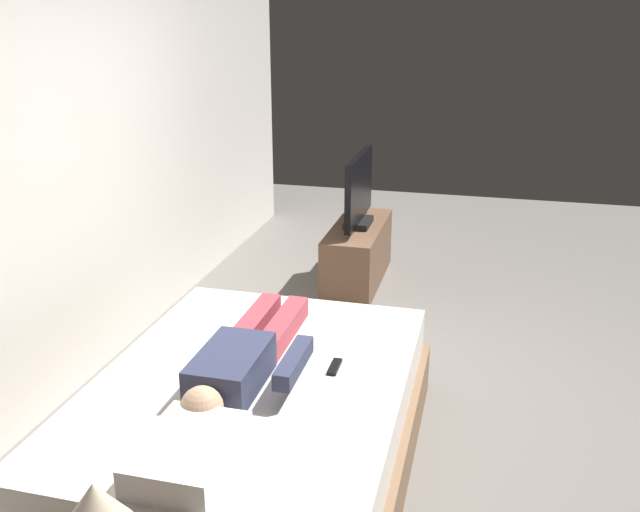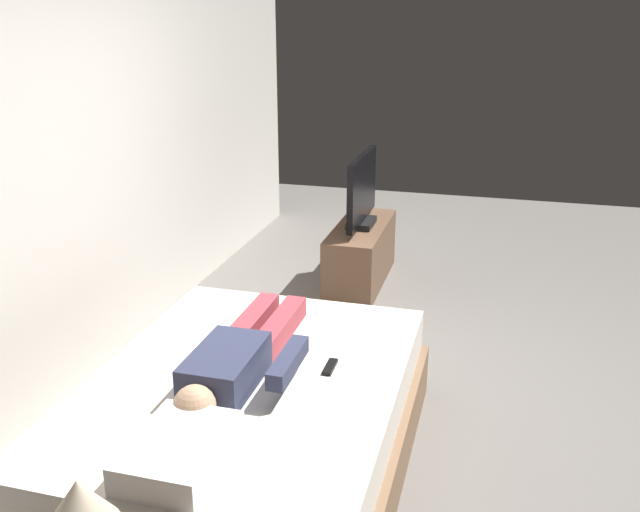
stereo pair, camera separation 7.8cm
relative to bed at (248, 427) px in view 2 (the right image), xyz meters
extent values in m
plane|color=slate|center=(0.77, -0.55, -0.26)|extent=(10.00, 10.00, 0.00)
cube|color=silver|center=(1.17, 1.36, 1.14)|extent=(6.40, 0.10, 2.80)
cube|color=brown|center=(0.00, 0.00, -0.11)|extent=(2.02, 1.50, 0.30)
cube|color=silver|center=(0.00, 0.00, 0.16)|extent=(1.94, 1.42, 0.24)
cube|color=white|center=(-0.69, 0.00, 0.34)|extent=(0.48, 0.34, 0.12)
cube|color=#2D334C|center=(-0.10, 0.06, 0.37)|extent=(0.48, 0.28, 0.18)
sphere|color=tan|center=(-0.43, 0.06, 0.37)|extent=(0.18, 0.18, 0.18)
cube|color=#993842|center=(0.44, -0.02, 0.33)|extent=(0.60, 0.11, 0.11)
cube|color=#993842|center=(0.44, 0.14, 0.33)|extent=(0.60, 0.11, 0.11)
cube|color=#2D334C|center=(-0.04, -0.22, 0.41)|extent=(0.40, 0.08, 0.08)
cube|color=black|center=(0.18, -0.36, 0.29)|extent=(0.15, 0.04, 0.02)
cube|color=brown|center=(2.63, 0.01, -0.01)|extent=(1.10, 0.40, 0.50)
cube|color=black|center=(2.63, 0.01, 0.26)|extent=(0.32, 0.20, 0.05)
cube|color=black|center=(2.63, 0.01, 0.56)|extent=(0.88, 0.05, 0.54)
cone|color=beige|center=(-1.31, -0.02, 0.60)|extent=(0.22, 0.22, 0.16)
camera|label=1|loc=(-2.66, -1.01, 1.90)|focal=38.32mm
camera|label=2|loc=(-2.64, -1.09, 1.90)|focal=38.32mm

